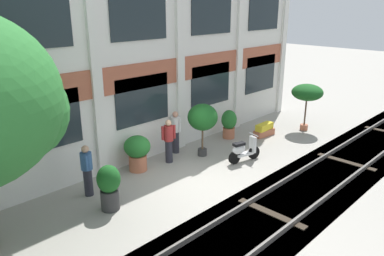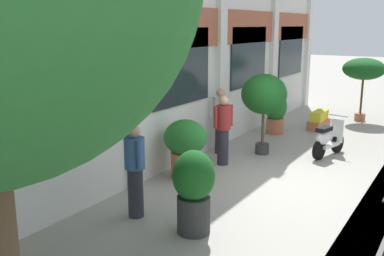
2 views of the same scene
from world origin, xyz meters
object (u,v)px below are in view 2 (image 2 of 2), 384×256
potted_plant_fluted_column (276,111)px  resident_watching_tracks (220,119)px  scooter_near_curb (328,139)px  resident_by_doorway (223,128)px  potted_plant_glazed_jar (185,144)px  potted_plant_ribbed_drum (194,188)px  potted_plant_square_trough (319,121)px  potted_plant_tall_urn (364,70)px  potted_plant_low_pan (264,95)px  resident_near_plants (135,168)px

potted_plant_fluted_column → resident_watching_tracks: (-2.72, 0.39, 0.22)m
scooter_near_curb → resident_by_doorway: bearing=149.3°
potted_plant_glazed_jar → resident_by_doorway: size_ratio=0.78×
potted_plant_ribbed_drum → resident_watching_tracks: resident_watching_tracks is taller
potted_plant_ribbed_drum → resident_watching_tracks: bearing=22.8°
potted_plant_square_trough → potted_plant_tall_urn: bearing=-23.2°
potted_plant_tall_urn → scooter_near_curb: size_ratio=1.54×
scooter_near_curb → resident_watching_tracks: (-1.10, 2.37, 0.45)m
potted_plant_low_pan → potted_plant_tall_urn: 5.57m
potted_plant_low_pan → resident_watching_tracks: size_ratio=1.22×
potted_plant_fluted_column → potted_plant_ribbed_drum: (-6.85, -1.34, 0.06)m
potted_plant_low_pan → resident_near_plants: bearing=176.0°
potted_plant_tall_urn → resident_watching_tracks: 6.37m
potted_plant_fluted_column → resident_watching_tracks: 2.76m
potted_plant_glazed_jar → potted_plant_square_trough: bearing=-10.4°
potted_plant_square_trough → resident_by_doorway: resident_by_doorway is taller
potted_plant_tall_urn → resident_watching_tracks: bearing=159.9°
potted_plant_ribbed_drum → resident_by_doorway: size_ratio=0.83×
potted_plant_ribbed_drum → resident_near_plants: size_ratio=0.83×
potted_plant_tall_urn → potted_plant_ribbed_drum: 10.12m
resident_by_doorway → potted_plant_fluted_column: bearing=116.1°
potted_plant_low_pan → resident_near_plants: size_ratio=1.26×
scooter_near_curb → resident_near_plants: bearing=175.2°
potted_plant_square_trough → resident_watching_tracks: resident_watching_tracks is taller
potted_plant_ribbed_drum → resident_watching_tracks: 4.48m
potted_plant_ribbed_drum → scooter_near_curb: 5.28m
potted_plant_glazed_jar → resident_watching_tracks: (2.00, 0.24, 0.16)m
potted_plant_square_trough → potted_plant_glazed_jar: bearing=169.6°
potted_plant_low_pan → potted_plant_glazed_jar: bearing=164.8°
potted_plant_ribbed_drum → resident_near_plants: bearing=89.7°
potted_plant_low_pan → scooter_near_curb: 1.88m
resident_by_doorway → resident_near_plants: size_ratio=1.01×
potted_plant_tall_urn → potted_plant_ribbed_drum: potted_plant_tall_urn is taller
potted_plant_glazed_jar → potted_plant_ribbed_drum: potted_plant_ribbed_drum is taller
potted_plant_ribbed_drum → potted_plant_fluted_column: bearing=11.1°
potted_plant_ribbed_drum → potted_plant_square_trough: (8.12, 0.40, -0.46)m
potted_plant_low_pan → potted_plant_glazed_jar: 2.71m
potted_plant_glazed_jar → resident_watching_tracks: size_ratio=0.76×
potted_plant_tall_urn → scooter_near_curb: potted_plant_tall_urn is taller
potted_plant_glazed_jar → scooter_near_curb: (3.11, -2.14, -0.28)m
potted_plant_fluted_column → potted_plant_glazed_jar: 4.73m
potted_plant_tall_urn → potted_plant_ribbed_drum: (-10.06, 0.44, -0.98)m
potted_plant_fluted_column → potted_plant_ribbed_drum: bearing=-168.9°
resident_watching_tracks → potted_plant_ribbed_drum: bearing=15.5°
potted_plant_tall_urn → potted_plant_glazed_jar: potted_plant_tall_urn is taller
potted_plant_ribbed_drum → potted_plant_tall_urn: bearing=-2.5°
potted_plant_low_pan → potted_plant_glazed_jar: (-2.51, 0.68, -0.75)m
potted_plant_fluted_column → potted_plant_low_pan: size_ratio=0.61×
potted_plant_low_pan → scooter_near_curb: bearing=-67.7°
potted_plant_glazed_jar → scooter_near_curb: 3.78m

